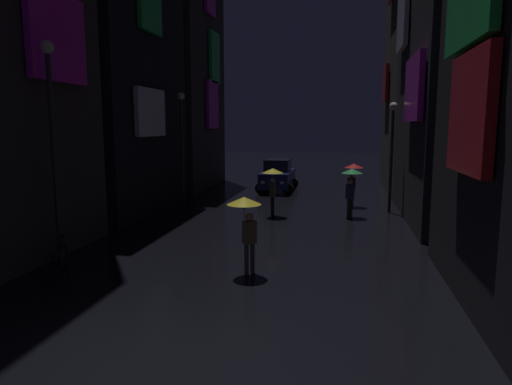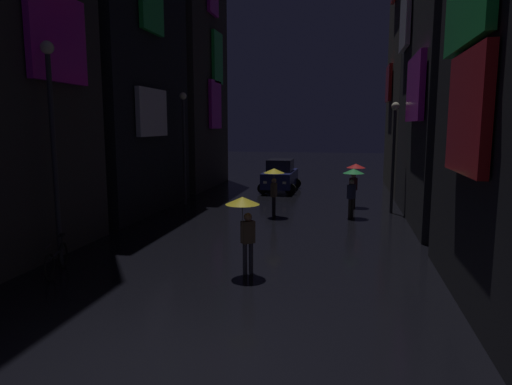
# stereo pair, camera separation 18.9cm
# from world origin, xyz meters

# --- Properties ---
(ground_plane) EXTENTS (120.00, 120.00, 0.00)m
(ground_plane) POSITION_xyz_m (0.00, 0.00, 0.00)
(ground_plane) COLOR black
(building_left_mid) EXTENTS (4.25, 7.96, 16.65)m
(building_left_mid) POSITION_xyz_m (-7.48, 12.97, 8.34)
(building_left_mid) COLOR black
(building_left_mid) RESTS_ON ground
(building_left_far) EXTENTS (4.25, 7.25, 19.44)m
(building_left_far) POSITION_xyz_m (-7.48, 21.62, 9.73)
(building_left_far) COLOR #33302D
(building_left_far) RESTS_ON ground
(building_right_mid) EXTENTS (4.25, 8.93, 12.73)m
(building_right_mid) POSITION_xyz_m (7.49, 13.46, 6.37)
(building_right_mid) COLOR #232328
(building_right_mid) RESTS_ON ground
(pedestrian_foreground_right_yellow) EXTENTS (0.90, 0.90, 2.12)m
(pedestrian_foreground_right_yellow) POSITION_xyz_m (0.37, 4.79, 1.67)
(pedestrian_foreground_right_yellow) COLOR #2D2D38
(pedestrian_foreground_right_yellow) RESTS_ON ground
(pedestrian_midstreet_centre_green) EXTENTS (0.90, 0.90, 2.12)m
(pedestrian_midstreet_centre_green) POSITION_xyz_m (3.24, 13.11, 1.67)
(pedestrian_midstreet_centre_green) COLOR #38332D
(pedestrian_midstreet_centre_green) RESTS_ON ground
(pedestrian_far_right_yellow) EXTENTS (0.90, 0.90, 2.12)m
(pedestrian_far_right_yellow) POSITION_xyz_m (-0.11, 12.72, 1.67)
(pedestrian_far_right_yellow) COLOR black
(pedestrian_far_right_yellow) RESTS_ON ground
(pedestrian_foreground_left_red) EXTENTS (0.90, 0.90, 2.12)m
(pedestrian_foreground_left_red) POSITION_xyz_m (3.37, 15.74, 1.67)
(pedestrian_foreground_left_red) COLOR #38332D
(pedestrian_foreground_left_red) RESTS_ON ground
(bicycle_parked_at_storefront) EXTENTS (0.59, 1.76, 0.96)m
(bicycle_parked_at_storefront) POSITION_xyz_m (-4.60, 3.89, 0.39)
(bicycle_parked_at_storefront) COLOR black
(bicycle_parked_at_storefront) RESTS_ON ground
(car_distant) EXTENTS (2.27, 4.16, 1.92)m
(car_distant) POSITION_xyz_m (-0.97, 20.46, 0.93)
(car_distant) COLOR navy
(car_distant) RESTS_ON ground
(streetlamp_left_far) EXTENTS (0.36, 0.36, 5.55)m
(streetlamp_left_far) POSITION_xyz_m (-5.00, 14.91, 3.47)
(streetlamp_left_far) COLOR #2D2D33
(streetlamp_left_far) RESTS_ON ground
(streetlamp_right_far) EXTENTS (0.36, 0.36, 4.97)m
(streetlamp_right_far) POSITION_xyz_m (5.00, 14.54, 3.15)
(streetlamp_right_far) COLOR #2D2D33
(streetlamp_right_far) RESTS_ON ground
(streetlamp_left_near) EXTENTS (0.36, 0.36, 6.21)m
(streetlamp_left_near) POSITION_xyz_m (-5.00, 4.63, 3.82)
(streetlamp_left_near) COLOR #2D2D33
(streetlamp_left_near) RESTS_ON ground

